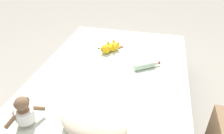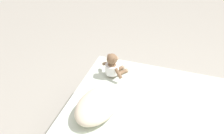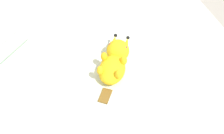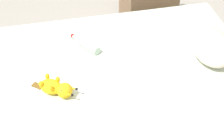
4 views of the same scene
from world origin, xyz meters
TOP-DOWN VIEW (x-y plane):
  - ground_plane at (0.00, 0.00)m, footprint 16.00×16.00m
  - bed at (0.00, 0.00)m, footprint 1.44×2.07m
  - pillow at (-0.05, 0.73)m, footprint 0.50×0.36m
  - plush_yellow_creature at (0.12, -0.38)m, footprint 0.24×0.29m
  - glass_bottle at (-0.30, -0.13)m, footprint 0.25×0.19m
  - nightstand at (-1.08, 0.59)m, footprint 0.46×0.46m

SIDE VIEW (x-z plane):
  - ground_plane at x=0.00m, z-range 0.00..0.00m
  - bed at x=0.00m, z-range 0.00..0.48m
  - nightstand at x=-1.08m, z-range 0.00..0.56m
  - glass_bottle at x=-0.30m, z-range 0.48..0.55m
  - plush_yellow_creature at x=0.12m, z-range 0.48..0.58m
  - pillow at x=-0.05m, z-range 0.48..0.64m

